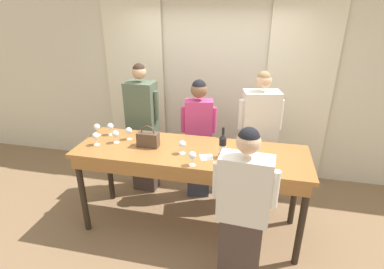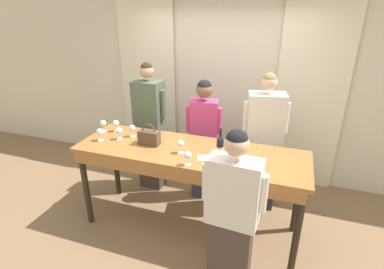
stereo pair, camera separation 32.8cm
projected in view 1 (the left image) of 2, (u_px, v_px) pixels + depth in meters
name	position (u px, v px, depth m)	size (l,w,h in m)	color
ground_plane	(191.00, 225.00, 3.69)	(18.00, 18.00, 0.00)	#846647
wall_back	(213.00, 84.00, 4.51)	(12.00, 0.06, 2.80)	beige
curtain_panel_left	(136.00, 84.00, 4.72)	(0.92, 0.03, 2.69)	#EFE5C6
curtain_panel_right	(298.00, 94.00, 4.23)	(0.92, 0.03, 2.69)	#EFE5C6
tasting_bar	(190.00, 160.00, 3.29)	(2.55, 0.80, 1.04)	#9E6633
wine_bottle	(223.00, 146.00, 3.06)	(0.08, 0.08, 0.34)	black
handbag	(148.00, 139.00, 3.32)	(0.24, 0.11, 0.25)	brown
wine_glass_front_left	(182.00, 145.00, 3.16)	(0.08, 0.08, 0.15)	white
wine_glass_front_mid	(110.00, 127.00, 3.62)	(0.08, 0.08, 0.15)	white
wine_glass_front_right	(116.00, 134.00, 3.41)	(0.08, 0.08, 0.15)	white
wine_glass_center_left	(97.00, 127.00, 3.60)	(0.08, 0.08, 0.15)	white
wine_glass_center_mid	(129.00, 131.00, 3.49)	(0.08, 0.08, 0.15)	white
wine_glass_center_right	(192.00, 156.00, 2.92)	(0.08, 0.08, 0.15)	white
wine_glass_back_left	(96.00, 136.00, 3.35)	(0.08, 0.08, 0.15)	white
napkin	(206.00, 157.00, 3.11)	(0.17, 0.17, 0.00)	white
guest_olive_jacket	(143.00, 129.00, 4.10)	(0.50, 0.29, 1.83)	#473833
guest_pink_top	(199.00, 138.00, 3.96)	(0.47, 0.27, 1.66)	#383D51
guest_cream_sweater	(258.00, 141.00, 3.80)	(0.54, 0.35, 1.80)	#28282D
host_pouring	(243.00, 212.00, 2.61)	(0.56, 0.25, 1.63)	#473833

